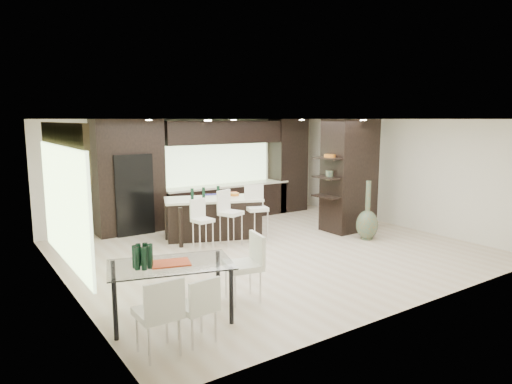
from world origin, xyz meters
TOP-DOWN VIEW (x-y plane):
  - ground at (0.00, 0.00)m, footprint 8.00×8.00m
  - back_wall at (0.00, 3.50)m, footprint 8.00×0.02m
  - left_wall at (-4.00, 0.00)m, footprint 0.02×7.00m
  - right_wall at (4.00, 0.00)m, footprint 0.02×7.00m
  - ceiling at (0.00, 0.00)m, footprint 8.00×7.00m
  - window_left at (-3.96, 0.20)m, footprint 0.04×3.20m
  - window_back at (0.60, 3.46)m, footprint 3.40×0.04m
  - stone_accent at (-3.93, 0.20)m, footprint 0.08×3.00m
  - ceiling_spots at (0.00, 0.25)m, footprint 4.00×3.00m
  - back_cabinetry at (0.50, 3.17)m, footprint 6.80×0.68m
  - refrigerator at (-1.90, 3.12)m, footprint 0.90×0.68m
  - partition_column at (2.60, 0.40)m, footprint 1.20×0.80m
  - kitchen_island at (-0.47, 1.65)m, footprint 2.37×1.66m
  - stool_left at (-1.14, 0.89)m, footprint 0.43×0.43m
  - stool_mid at (-0.47, 0.87)m, footprint 0.55×0.55m
  - stool_right at (0.20, 0.86)m, footprint 0.55×0.55m
  - bench at (0.05, 1.88)m, footprint 1.52×0.86m
  - floor_vase at (2.30, -0.49)m, footprint 0.59×0.59m
  - dining_table at (-3.08, -1.89)m, footprint 1.83×1.34m
  - chair_near at (-3.08, -2.64)m, footprint 0.45×0.45m
  - chair_far at (-3.59, -2.67)m, footprint 0.48×0.48m
  - chair_end at (-1.93, -1.89)m, footprint 0.60×0.60m

SIDE VIEW (x-z plane):
  - ground at x=0.00m, z-range 0.00..0.00m
  - bench at x=0.05m, z-range 0.00..0.55m
  - chair_near at x=-3.08m, z-range 0.00..0.78m
  - dining_table at x=-3.08m, z-range 0.00..0.79m
  - stool_left at x=-1.14m, z-range 0.00..0.85m
  - chair_far at x=-3.59m, z-range 0.00..0.88m
  - kitchen_island at x=-0.47m, z-range 0.00..0.91m
  - chair_end at x=-1.93m, z-range 0.00..0.94m
  - stool_mid at x=-0.47m, z-range 0.00..0.96m
  - stool_right at x=0.20m, z-range 0.00..0.99m
  - floor_vase at x=2.30m, z-range 0.00..1.34m
  - refrigerator at x=-1.90m, z-range 0.00..1.90m
  - back_wall at x=0.00m, z-range 0.00..2.70m
  - left_wall at x=-4.00m, z-range 0.00..2.70m
  - right_wall at x=4.00m, z-range 0.00..2.70m
  - window_left at x=-3.96m, z-range 0.40..2.30m
  - back_cabinetry at x=0.50m, z-range 0.00..2.70m
  - partition_column at x=2.60m, z-range 0.00..2.70m
  - window_back at x=0.60m, z-range 0.95..2.15m
  - stone_accent at x=-3.93m, z-range 1.85..2.65m
  - ceiling_spots at x=0.00m, z-range 2.67..2.69m
  - ceiling at x=0.00m, z-range 2.69..2.71m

